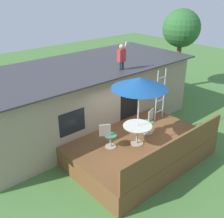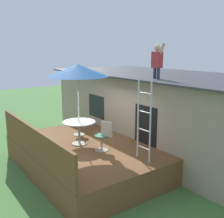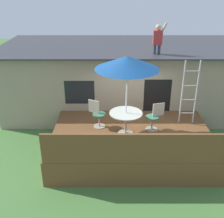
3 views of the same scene
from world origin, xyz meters
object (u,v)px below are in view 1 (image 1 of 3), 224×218
object	(u,v)px
patio_chair_right	(149,122)
backyard_tree	(181,29)
person_figure	(122,55)
patio_umbrella	(140,83)
step_ladder	(160,95)
patio_table	(137,129)
patio_chair_left	(109,136)

from	to	relation	value
patio_chair_right	backyard_tree	size ratio (longest dim) A/B	0.19
person_figure	patio_chair_right	bearing A→B (deg)	-97.37
patio_umbrella	step_ladder	world-z (taller)	patio_umbrella
person_figure	backyard_tree	distance (m)	6.61
patio_table	patio_chair_left	world-z (taller)	patio_chair_left
patio_table	step_ladder	distance (m)	2.34
patio_umbrella	patio_chair_right	size ratio (longest dim) A/B	2.76
person_figure	patio_chair_left	world-z (taller)	person_figure
step_ladder	patio_chair_left	xyz separation A→B (m)	(-3.07, -0.29, -0.64)
patio_umbrella	backyard_tree	world-z (taller)	backyard_tree
person_figure	backyard_tree	world-z (taller)	backyard_tree
patio_umbrella	person_figure	bearing A→B (deg)	61.13
step_ladder	patio_chair_right	world-z (taller)	step_ladder
patio_umbrella	backyard_tree	xyz separation A→B (m)	(7.56, 3.92, 0.50)
patio_umbrella	patio_chair_left	distance (m)	2.16
person_figure	patio_chair_right	xyz separation A→B (m)	(-0.24, -1.88, -2.22)
step_ladder	patio_chair_right	bearing A→B (deg)	-157.05
patio_table	patio_umbrella	size ratio (longest dim) A/B	0.41
patio_chair_left	patio_chair_right	size ratio (longest dim) A/B	1.00
patio_table	person_figure	world-z (taller)	person_figure
person_figure	backyard_tree	xyz separation A→B (m)	(6.37, 1.76, 0.18)
patio_table	patio_chair_right	size ratio (longest dim) A/B	1.13
person_figure	backyard_tree	bearing A→B (deg)	15.41
patio_table	patio_chair_left	bearing A→B (deg)	151.62
patio_table	step_ladder	xyz separation A→B (m)	(2.14, 0.79, 0.51)
patio_chair_right	step_ladder	bearing A→B (deg)	-173.87
patio_table	person_figure	xyz separation A→B (m)	(1.19, 2.17, 2.09)
person_figure	patio_chair_left	distance (m)	3.49
backyard_tree	patio_table	bearing A→B (deg)	-152.60
patio_umbrella	patio_chair_right	bearing A→B (deg)	16.82
step_ladder	backyard_tree	size ratio (longest dim) A/B	0.46
patio_umbrella	person_figure	distance (m)	2.50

